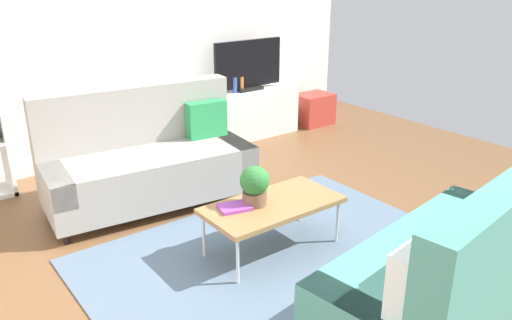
{
  "coord_description": "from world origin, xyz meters",
  "views": [
    {
      "loc": [
        -2.4,
        -2.88,
        2.17
      ],
      "look_at": [
        0.0,
        0.31,
        0.65
      ],
      "focal_mm": 36.16,
      "sensor_mm": 36.0,
      "label": 1
    }
  ],
  "objects_px": {
    "storage_trunk": "(313,109)",
    "bottle_0": "(235,85)",
    "vase_0": "(207,89)",
    "vase_1": "(218,88)",
    "couch_beige": "(148,159)",
    "coffee_table": "(273,206)",
    "couch_green": "(457,267)",
    "tv": "(248,66)",
    "table_book_0": "(235,207)",
    "potted_plant": "(255,185)",
    "tv_console": "(248,113)",
    "bottle_1": "(242,84)"
  },
  "relations": [
    {
      "from": "coffee_table",
      "to": "storage_trunk",
      "type": "xyz_separation_m",
      "value": [
        2.67,
        2.4,
        -0.17
      ]
    },
    {
      "from": "couch_green",
      "to": "bottle_1",
      "type": "relative_size",
      "value": 10.64
    },
    {
      "from": "bottle_0",
      "to": "bottle_1",
      "type": "height_order",
      "value": "bottle_0"
    },
    {
      "from": "vase_1",
      "to": "couch_green",
      "type": "bearing_deg",
      "value": -102.14
    },
    {
      "from": "couch_green",
      "to": "potted_plant",
      "type": "distance_m",
      "value": 1.55
    },
    {
      "from": "table_book_0",
      "to": "bottle_0",
      "type": "distance_m",
      "value": 2.89
    },
    {
      "from": "storage_trunk",
      "to": "potted_plant",
      "type": "relative_size",
      "value": 1.66
    },
    {
      "from": "couch_green",
      "to": "coffee_table",
      "type": "bearing_deg",
      "value": 93.72
    },
    {
      "from": "storage_trunk",
      "to": "table_book_0",
      "type": "bearing_deg",
      "value": -142.22
    },
    {
      "from": "tv_console",
      "to": "vase_1",
      "type": "distance_m",
      "value": 0.58
    },
    {
      "from": "table_book_0",
      "to": "vase_0",
      "type": "relative_size",
      "value": 1.53
    },
    {
      "from": "potted_plant",
      "to": "bottle_0",
      "type": "distance_m",
      "value": 2.81
    },
    {
      "from": "storage_trunk",
      "to": "vase_0",
      "type": "distance_m",
      "value": 1.76
    },
    {
      "from": "coffee_table",
      "to": "tv",
      "type": "height_order",
      "value": "tv"
    },
    {
      "from": "coffee_table",
      "to": "vase_1",
      "type": "bearing_deg",
      "value": 65.77
    },
    {
      "from": "couch_beige",
      "to": "couch_green",
      "type": "distance_m",
      "value": 2.92
    },
    {
      "from": "couch_beige",
      "to": "bottle_0",
      "type": "bearing_deg",
      "value": -142.85
    },
    {
      "from": "table_book_0",
      "to": "bottle_0",
      "type": "height_order",
      "value": "bottle_0"
    },
    {
      "from": "coffee_table",
      "to": "vase_0",
      "type": "xyz_separation_m",
      "value": [
        0.99,
        2.55,
        0.33
      ]
    },
    {
      "from": "coffee_table",
      "to": "bottle_0",
      "type": "distance_m",
      "value": 2.82
    },
    {
      "from": "tv",
      "to": "vase_1",
      "type": "distance_m",
      "value": 0.5
    },
    {
      "from": "storage_trunk",
      "to": "bottle_0",
      "type": "height_order",
      "value": "bottle_0"
    },
    {
      "from": "tv_console",
      "to": "table_book_0",
      "type": "height_order",
      "value": "tv_console"
    },
    {
      "from": "coffee_table",
      "to": "storage_trunk",
      "type": "bearing_deg",
      "value": 41.87
    },
    {
      "from": "potted_plant",
      "to": "coffee_table",
      "type": "bearing_deg",
      "value": -27.62
    },
    {
      "from": "couch_green",
      "to": "coffee_table",
      "type": "xyz_separation_m",
      "value": [
        -0.29,
        1.42,
        -0.05
      ]
    },
    {
      "from": "vase_0",
      "to": "vase_1",
      "type": "height_order",
      "value": "vase_0"
    },
    {
      "from": "couch_beige",
      "to": "potted_plant",
      "type": "distance_m",
      "value": 1.38
    },
    {
      "from": "coffee_table",
      "to": "bottle_0",
      "type": "xyz_separation_m",
      "value": [
        1.35,
        2.46,
        0.34
      ]
    },
    {
      "from": "coffee_table",
      "to": "bottle_1",
      "type": "bearing_deg",
      "value": 59.37
    },
    {
      "from": "tv",
      "to": "storage_trunk",
      "type": "height_order",
      "value": "tv"
    },
    {
      "from": "couch_green",
      "to": "vase_0",
      "type": "height_order",
      "value": "couch_green"
    },
    {
      "from": "storage_trunk",
      "to": "tv",
      "type": "bearing_deg",
      "value": 175.84
    },
    {
      "from": "storage_trunk",
      "to": "potted_plant",
      "type": "xyz_separation_m",
      "value": [
        -2.8,
        -2.33,
        0.36
      ]
    },
    {
      "from": "vase_0",
      "to": "couch_green",
      "type": "bearing_deg",
      "value": -100.03
    },
    {
      "from": "vase_0",
      "to": "vase_1",
      "type": "bearing_deg",
      "value": 0.0
    },
    {
      "from": "potted_plant",
      "to": "table_book_0",
      "type": "height_order",
      "value": "potted_plant"
    },
    {
      "from": "couch_beige",
      "to": "vase_1",
      "type": "xyz_separation_m",
      "value": [
        1.53,
        1.13,
        0.26
      ]
    },
    {
      "from": "coffee_table",
      "to": "tv_console",
      "type": "height_order",
      "value": "tv_console"
    },
    {
      "from": "couch_green",
      "to": "vase_1",
      "type": "height_order",
      "value": "couch_green"
    },
    {
      "from": "vase_1",
      "to": "storage_trunk",
      "type": "bearing_deg",
      "value": -5.61
    },
    {
      "from": "couch_green",
      "to": "bottle_0",
      "type": "xyz_separation_m",
      "value": [
        1.05,
        3.88,
        0.29
      ]
    },
    {
      "from": "couch_beige",
      "to": "bottle_0",
      "type": "relative_size",
      "value": 10.17
    },
    {
      "from": "table_book_0",
      "to": "tv",
      "type": "bearing_deg",
      "value": 51.86
    },
    {
      "from": "couch_green",
      "to": "potted_plant",
      "type": "relative_size",
      "value": 6.36
    },
    {
      "from": "table_book_0",
      "to": "vase_1",
      "type": "relative_size",
      "value": 1.73
    },
    {
      "from": "couch_green",
      "to": "storage_trunk",
      "type": "height_order",
      "value": "couch_green"
    },
    {
      "from": "potted_plant",
      "to": "bottle_1",
      "type": "distance_m",
      "value": 2.87
    },
    {
      "from": "tv_console",
      "to": "storage_trunk",
      "type": "height_order",
      "value": "tv_console"
    },
    {
      "from": "couch_beige",
      "to": "coffee_table",
      "type": "height_order",
      "value": "couch_beige"
    }
  ]
}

